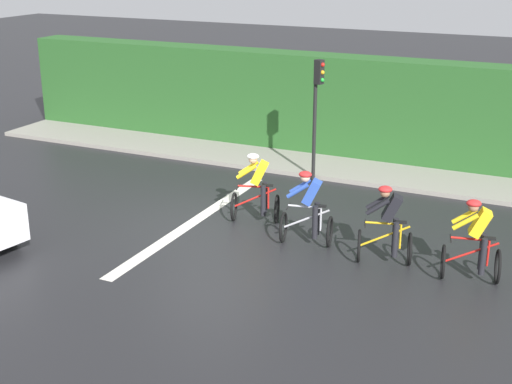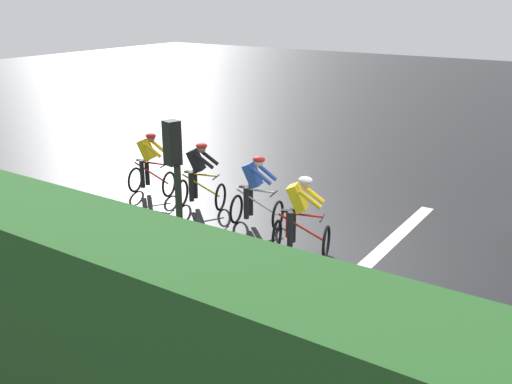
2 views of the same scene
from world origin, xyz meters
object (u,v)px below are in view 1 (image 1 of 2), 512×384
Objects in this scene: traffic_light_near_crossing at (317,102)px; cyclist_second at (388,227)px; cyclist_lead at (475,243)px; cyclist_mid at (309,210)px; cyclist_fourth at (257,189)px.

cyclist_second is at bearing 36.05° from traffic_light_near_crossing.
cyclist_lead is 1.00× the size of cyclist_mid.
cyclist_lead is 5.21m from cyclist_fourth.
traffic_light_near_crossing is (-4.20, -1.42, 1.43)m from cyclist_mid.
cyclist_fourth is at bearing -106.20° from cyclist_second.
cyclist_fourth is (-0.76, -1.58, 0.00)m from cyclist_mid.
cyclist_lead and cyclist_mid have the same top height.
cyclist_mid is (-0.22, -1.79, 0.00)m from cyclist_second.
traffic_light_near_crossing is at bearing -161.26° from cyclist_mid.
cyclist_fourth is 0.50× the size of traffic_light_near_crossing.
cyclist_fourth is 3.73m from traffic_light_near_crossing.
cyclist_second is (-0.09, -1.73, 0.00)m from cyclist_lead.
cyclist_fourth is (-0.98, -3.37, 0.00)m from cyclist_second.
cyclist_second is 1.81m from cyclist_mid.
cyclist_fourth is at bearing -2.58° from traffic_light_near_crossing.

